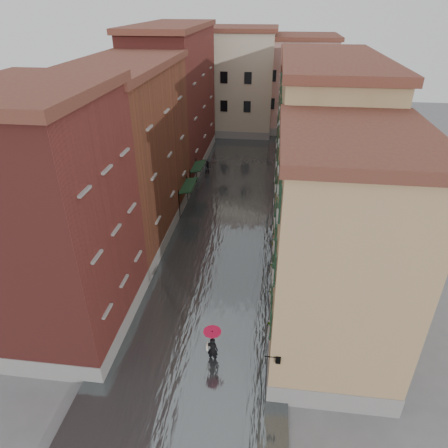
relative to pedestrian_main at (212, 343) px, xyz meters
The scene contains 16 objects.
ground 4.15m from the pedestrian_main, 106.30° to the left, with size 120.00×120.00×0.00m, color #5D5C5F.
floodwater 16.87m from the pedestrian_main, 93.78° to the left, with size 10.00×60.00×0.20m, color #464B4D.
building_left_near 9.82m from the pedestrian_main, 167.55° to the left, with size 6.00×8.00×13.00m, color maroon.
building_left_mid 15.94m from the pedestrian_main, 122.37° to the left, with size 6.00×14.00×12.50m, color brown.
building_left_far 29.51m from the pedestrian_main, 106.27° to the left, with size 6.00×16.00×14.00m, color maroon.
building_right_near 7.62m from the pedestrian_main, 16.90° to the left, with size 6.00×8.00×11.50m, color tan.
building_right_mid 15.02m from the pedestrian_main, 65.27° to the left, with size 6.00×14.00×13.00m, color tan.
building_right_far 28.76m from the pedestrian_main, 78.03° to the left, with size 6.00×16.00×11.50m, color tan.
building_end_cream 42.32m from the pedestrian_main, 95.61° to the left, with size 12.00×9.00×13.00m, color #B3A38E.
building_end_pink 44.32m from the pedestrian_main, 83.63° to the left, with size 10.00×9.00×12.00m, color tan.
awning_near 17.06m from the pedestrian_main, 105.65° to the left, with size 1.09×3.35×2.80m.
awning_far 21.48m from the pedestrian_main, 102.37° to the left, with size 1.09×3.10×2.80m.
wall_lantern 4.28m from the pedestrian_main, 34.44° to the right, with size 0.71×0.22×0.35m.
window_planters 5.78m from the pedestrian_main, 55.55° to the left, with size 0.59×10.45×0.84m.
pedestrian_main is the anchor object (origin of this frame).
pedestrian_far 25.05m from the pedestrian_main, 99.71° to the left, with size 0.84×0.66×1.73m, color #232326.
Camera 1 is at (3.54, -18.32, 16.63)m, focal length 32.00 mm.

